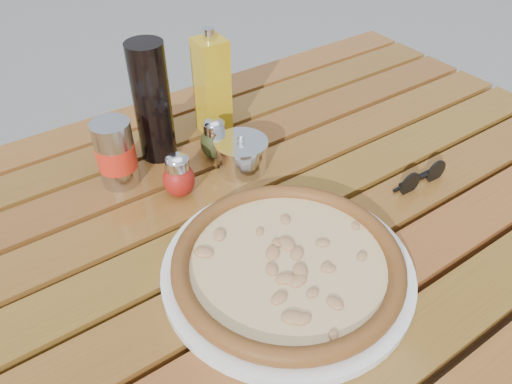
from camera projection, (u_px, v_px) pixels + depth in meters
table at (263, 245)px, 0.87m from camera, size 1.40×0.90×0.75m
plate at (287, 269)px, 0.71m from camera, size 0.45×0.45×0.01m
pizza at (288, 262)px, 0.70m from camera, size 0.44×0.44×0.03m
pepper_shaker at (178, 176)px, 0.83m from camera, size 0.05×0.05×0.08m
oregano_shaker at (215, 139)px, 0.92m from camera, size 0.06×0.06×0.08m
dark_bottle at (152, 103)px, 0.88m from camera, size 0.07×0.07×0.22m
soda_can at (116, 154)px, 0.85m from camera, size 0.09×0.09×0.12m
olive_oil_cruet at (212, 86)px, 0.95m from camera, size 0.06×0.06×0.21m
parmesan_tin at (241, 155)px, 0.89m from camera, size 0.11×0.11×0.07m
sunglasses at (422, 178)px, 0.86m from camera, size 0.11×0.03×0.04m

